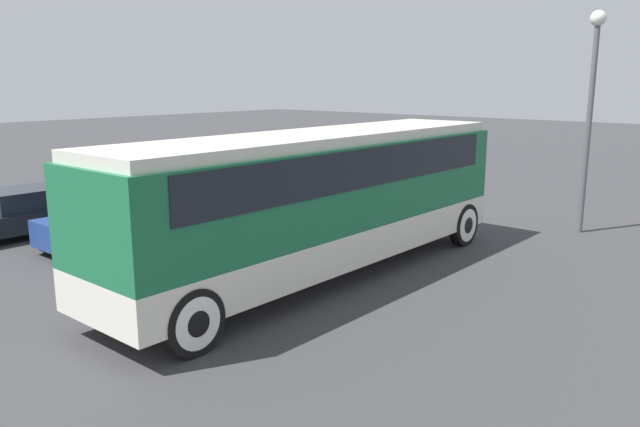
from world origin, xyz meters
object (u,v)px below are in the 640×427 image
object	(u,v)px
lamp_post	(592,92)
tour_bus	(323,191)
parked_car_near	(128,219)
parked_car_mid	(34,211)

from	to	relation	value
lamp_post	tour_bus	bearing A→B (deg)	159.55
parked_car_near	parked_car_mid	bearing A→B (deg)	109.10
tour_bus	parked_car_mid	xyz separation A→B (m)	(-2.40, 9.09, -1.33)
parked_car_near	parked_car_mid	world-z (taller)	parked_car_near
tour_bus	lamp_post	xyz separation A→B (m)	(8.20, -3.06, 2.10)
tour_bus	parked_car_near	distance (m)	6.19
tour_bus	lamp_post	distance (m)	9.00
parked_car_mid	lamp_post	size ratio (longest dim) A/B	0.69
lamp_post	parked_car_mid	bearing A→B (deg)	131.11
parked_car_mid	parked_car_near	bearing A→B (deg)	-70.90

